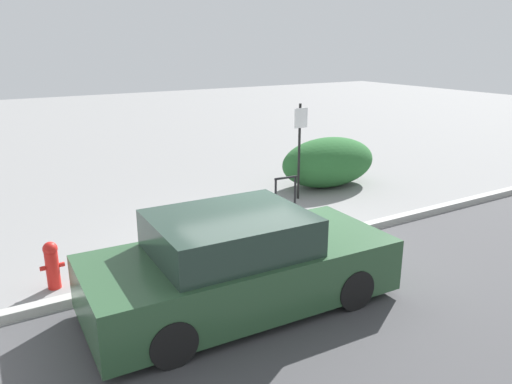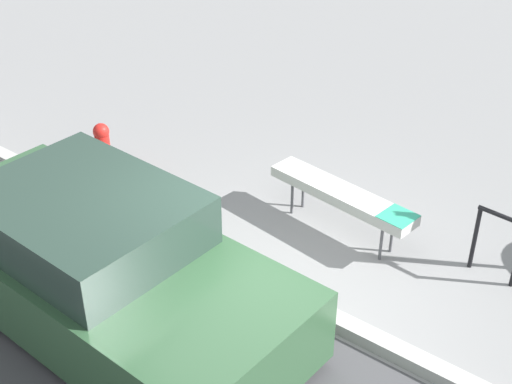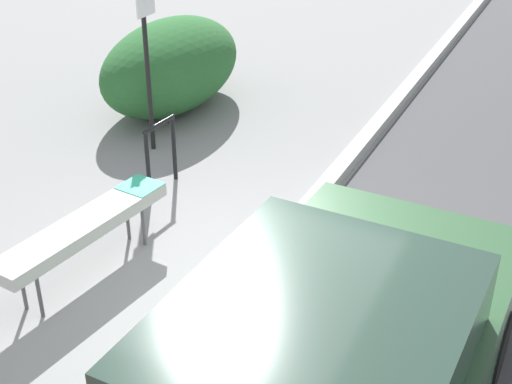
{
  "view_description": "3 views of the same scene",
  "coord_description": "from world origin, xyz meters",
  "views": [
    {
      "loc": [
        -4.43,
        -6.95,
        3.67
      ],
      "look_at": [
        0.45,
        1.1,
        0.82
      ],
      "focal_mm": 35.0,
      "sensor_mm": 36.0,
      "label": 1
    },
    {
      "loc": [
        3.39,
        -4.8,
        5.02
      ],
      "look_at": [
        -0.51,
        0.21,
        1.05
      ],
      "focal_mm": 50.0,
      "sensor_mm": 36.0,
      "label": 2
    },
    {
      "loc": [
        -4.53,
        -2.41,
        3.97
      ],
      "look_at": [
        0.87,
        0.19,
        0.67
      ],
      "focal_mm": 50.0,
      "sensor_mm": 36.0,
      "label": 3
    }
  ],
  "objects": [
    {
      "name": "ground_plane",
      "position": [
        0.0,
        0.0,
        0.0
      ],
      "size": [
        60.0,
        60.0,
        0.0
      ],
      "primitive_type": "plane",
      "color": "gray"
    },
    {
      "name": "curb",
      "position": [
        0.0,
        0.0,
        0.07
      ],
      "size": [
        60.0,
        0.2,
        0.13
      ],
      "color": "#A8A8A3",
      "rests_on": "ground_plane"
    },
    {
      "name": "bench",
      "position": [
        -0.18,
        1.44,
        0.53
      ],
      "size": [
        1.99,
        0.61,
        0.61
      ],
      "rotation": [
        0.0,
        0.0,
        -0.12
      ],
      "color": "#515156",
      "rests_on": "ground_plane"
    },
    {
      "name": "bike_rack",
      "position": [
        1.61,
        1.75,
        0.5
      ],
      "size": [
        0.55,
        0.09,
        0.83
      ],
      "rotation": [
        0.0,
        0.0,
        -0.07
      ],
      "color": "black",
      "rests_on": "ground_plane"
    },
    {
      "name": "sign_post",
      "position": [
        2.46,
        2.42,
        1.38
      ],
      "size": [
        0.36,
        0.08,
        2.3
      ],
      "color": "black",
      "rests_on": "ground_plane"
    },
    {
      "name": "shrub_hedge",
      "position": [
        3.8,
        2.94,
        0.64
      ],
      "size": [
        2.75,
        1.54,
        1.29
      ],
      "color": "#28602D",
      "rests_on": "ground_plane"
    }
  ]
}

